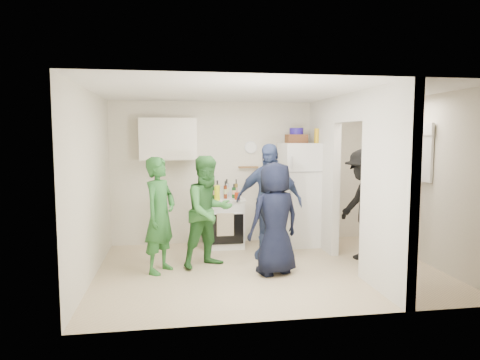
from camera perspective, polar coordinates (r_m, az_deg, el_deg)
The scene contains 35 objects.
floor at distance 6.26m, azimuth 3.76°, elevation -11.77°, with size 4.80×4.80×0.00m, color beige.
wall_back at distance 7.67m, azimuth 1.05°, elevation 1.01°, with size 4.80×4.80×0.00m, color silver.
wall_front at distance 4.38m, azimuth 8.74°, elevation -2.68°, with size 4.80×4.80×0.00m, color silver.
wall_left at distance 5.96m, azimuth -19.29°, elevation -0.69°, with size 3.40×3.40×0.00m, color silver.
wall_right at distance 6.94m, azimuth 23.56°, elevation 0.02°, with size 3.40×3.40×0.00m, color silver.
ceiling at distance 6.00m, azimuth 3.93°, elevation 11.62°, with size 4.80×4.80×0.00m, color white.
partition_pier_back at distance 7.40m, azimuth 11.06°, elevation 0.73°, with size 0.12×1.20×2.50m, color silver.
partition_pier_front at distance 5.39m, azimuth 19.03°, elevation -1.34°, with size 0.12×1.20×2.50m, color silver.
partition_header at distance 6.36m, azimuth 14.66°, elevation 9.31°, with size 0.12×1.00×0.40m, color silver.
stove at distance 7.39m, azimuth -2.28°, elevation -5.67°, with size 0.71×0.59×0.84m, color white.
upper_cabinet at distance 7.35m, azimuth -9.56°, elevation 5.41°, with size 0.95×0.34×0.70m, color silver.
fridge at distance 7.57m, azimuth 8.25°, elevation -1.86°, with size 0.73×0.71×1.78m, color white.
wicker_basket at distance 7.52m, azimuth 7.51°, elevation 5.48°, with size 0.35×0.25×0.15m, color brown.
blue_bowl at distance 7.52m, azimuth 7.53°, elevation 6.47°, with size 0.24×0.24×0.11m, color navy.
yellow_cup_stack_top at distance 7.47m, azimuth 10.21°, elevation 5.82°, with size 0.09×0.09×0.25m, color gold.
wall_clock at distance 7.63m, azimuth 1.45°, elevation 4.37°, with size 0.22×0.22×0.03m, color white.
spice_shelf at distance 7.61m, azimuth 1.12°, elevation 1.73°, with size 0.35×0.08×0.03m, color olive.
nook_window at distance 7.07m, azimuth 22.69°, elevation 3.41°, with size 0.03×0.70×0.80m, color black.
nook_window_frame at distance 7.07m, azimuth 22.58°, elevation 3.41°, with size 0.04×0.76×0.86m, color white.
nook_valance at distance 7.05m, azimuth 22.52°, elevation 6.26°, with size 0.04×0.82×0.18m, color white.
yellow_cup_stack_stove at distance 7.07m, azimuth -3.06°, elevation -1.71°, with size 0.09×0.09×0.25m, color #D4DE12.
red_cup at distance 7.14m, azimuth -0.36°, elevation -2.15°, with size 0.09×0.09×0.12m, color #AB2A0B.
person_green_left at distance 6.05m, azimuth -10.63°, elevation -4.61°, with size 0.59×0.39×1.61m, color #2B6C2C.
person_green_center at distance 6.22m, azimuth -4.20°, elevation -4.22°, with size 0.79×0.61×1.62m, color #337436.
person_denim at distance 6.67m, azimuth 3.82°, elevation -2.81°, with size 1.05×0.44×1.79m, color #3B4581.
person_navy at distance 5.89m, azimuth 4.68°, elevation -5.13°, with size 0.76×0.49×1.55m, color black.
person_nook at distance 6.75m, azimuth 16.31°, elevation -3.25°, with size 1.11×0.64×1.71m, color black.
bottle_a at distance 7.41m, azimuth -4.56°, elevation -1.17°, with size 0.07×0.07×0.30m, color brown.
bottle_b at distance 7.19m, azimuth -3.62°, elevation -1.46°, with size 0.07×0.07×0.28m, color #1A4E1E.
bottle_c at distance 7.43m, azimuth -3.03°, elevation -1.18°, with size 0.08×0.08×0.29m, color silver.
bottle_d at distance 7.25m, azimuth -1.97°, elevation -1.32°, with size 0.06×0.06×0.30m, color #5C2310.
bottle_e at distance 7.47m, azimuth -1.77°, elevation -1.06°, with size 0.08×0.08×0.31m, color #9CA2AD.
bottle_f at distance 7.33m, azimuth -0.82°, elevation -1.46°, with size 0.07×0.07×0.25m, color #17411D.
bottle_g at distance 7.46m, azimuth -0.51°, elevation -1.08°, with size 0.06×0.06×0.31m, color olive.
bottle_h at distance 7.15m, azimuth -4.64°, elevation -1.62°, with size 0.06×0.06×0.25m, color silver.
Camera 1 is at (-1.32, -5.83, 1.89)m, focal length 32.00 mm.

